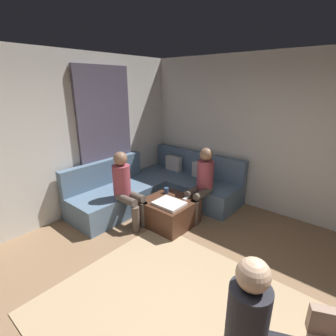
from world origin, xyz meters
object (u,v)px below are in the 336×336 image
Objects in this scene: game_remote at (186,198)px; person_on_armchair at (261,329)px; person_on_couch_side at (126,186)px; person_on_couch_back at (202,181)px; sectional_couch at (159,188)px; ottoman at (169,212)px; coffee_mug at (166,190)px.

person_on_armchair is (1.84, -1.67, 0.21)m from game_remote.
person_on_couch_side is at bearing -137.96° from game_remote.
person_on_couch_back and person_on_couch_side have the same top height.
sectional_couch is 0.92m from game_remote.
game_remote is (0.18, 0.22, 0.22)m from ottoman.
sectional_couch is 3.35m from person_on_armchair.
person_on_armchair reaches higher than game_remote.
person_on_couch_back is (0.25, 0.55, 0.45)m from ottoman.
coffee_mug is at bearing -33.87° from sectional_couch.
sectional_couch is 0.59m from coffee_mug.
person_on_armchair is at bearing 131.62° from person_on_couch_back.
sectional_couch is at bearing 146.13° from coffee_mug.
sectional_couch is 17.00× the size of game_remote.
person_on_armchair is (1.77, -2.00, -0.01)m from person_on_couch_back.
ottoman is 0.75m from person_on_couch_back.
sectional_couch is 1.01m from person_on_couch_back.
coffee_mug is at bearing 152.25° from person_on_couch_side.
ottoman is 0.64× the size of person_on_armchair.
person_on_couch_back reaches higher than ottoman.
person_on_couch_back is (0.94, 0.06, 0.38)m from sectional_couch.
game_remote is 1.00m from person_on_couch_side.
coffee_mug is at bearing -174.29° from game_remote.
sectional_couch is at bearing 144.31° from ottoman.
game_remote is 0.12× the size of person_on_couch_side.
ottoman is 0.63× the size of person_on_couch_side.
person_on_couch_back reaches higher than sectional_couch.
game_remote is at bearing 50.71° from ottoman.
person_on_couch_back is 2.67m from person_on_armchair.
person_on_armchair is at bearing 68.40° from person_on_couch_side.
game_remote is 0.12× the size of person_on_couch_back.
sectional_couch is 26.84× the size of coffee_mug.
game_remote is 2.49m from person_on_armchair.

